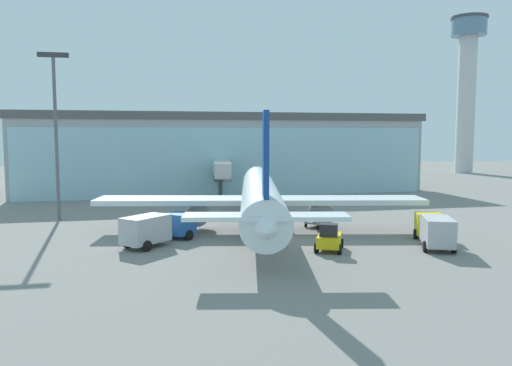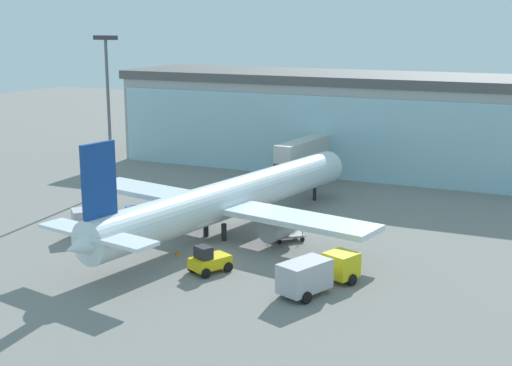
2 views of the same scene
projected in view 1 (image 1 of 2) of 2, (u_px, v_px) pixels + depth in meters
name	position (u px, v px, depth m)	size (l,w,h in m)	color
ground	(280.00, 240.00, 44.79)	(240.00, 240.00, 0.00)	gray
terminal_building	(223.00, 153.00, 83.66)	(65.69, 17.63, 12.90)	#A3A3A3
jet_bridge	(221.00, 170.00, 71.28)	(3.29, 12.63, 5.73)	beige
control_tower	(467.00, 79.00, 122.58)	(8.66, 8.66, 38.11)	silver
apron_light_mast	(56.00, 122.00, 54.15)	(3.20, 0.40, 18.21)	#59595E
airplane	(260.00, 196.00, 49.59)	(31.87, 39.62, 10.96)	white
catering_truck	(157.00, 228.00, 42.70)	(6.64, 6.79, 2.65)	#2659A5
fuel_truck	(435.00, 229.00, 42.09)	(4.61, 7.61, 2.65)	yellow
baggage_cart	(317.00, 222.00, 51.25)	(3.12, 3.10, 1.50)	gray
pushback_tug	(329.00, 239.00, 40.42)	(3.21, 3.66, 2.30)	yellow
safety_cone_nose	(268.00, 243.00, 41.97)	(0.36, 0.36, 0.55)	orange
safety_cone_wingtip	(129.00, 233.00, 46.39)	(0.36, 0.36, 0.55)	orange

